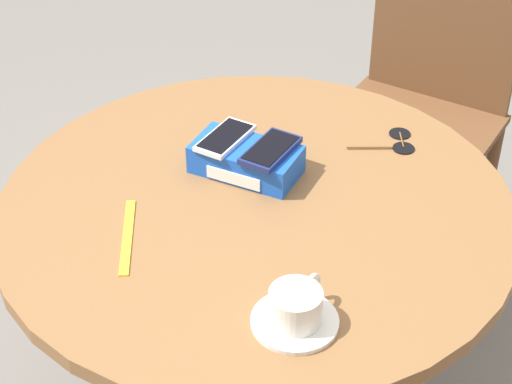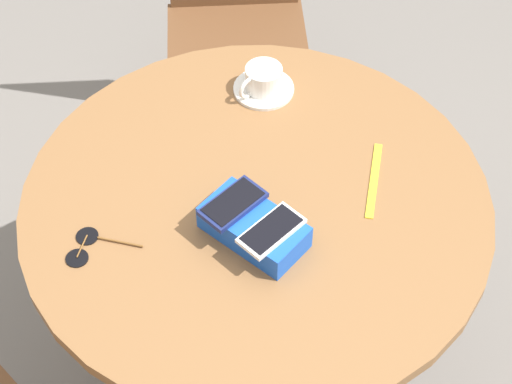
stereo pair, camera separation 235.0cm
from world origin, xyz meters
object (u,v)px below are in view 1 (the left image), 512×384
(saucer, at_px, (295,321))
(lanyard_strap, at_px, (127,236))
(sunglasses, at_px, (398,142))
(chair_far_side, at_px, (417,117))
(coffee_cup, at_px, (296,305))
(phone_box, at_px, (246,159))
(phone_navy, at_px, (270,150))
(phone_white, at_px, (225,138))
(round_table, at_px, (256,245))

(saucer, distance_m, lanyard_strap, 0.35)
(sunglasses, bearing_deg, chair_far_side, 109.65)
(saucer, bearing_deg, coffee_cup, 91.90)
(phone_box, height_order, phone_navy, phone_navy)
(phone_white, xyz_separation_m, sunglasses, (0.24, 0.26, -0.06))
(coffee_cup, xyz_separation_m, sunglasses, (-0.11, 0.54, -0.03))
(phone_box, relative_size, saucer, 1.58)
(phone_box, distance_m, coffee_cup, 0.41)
(phone_navy, xyz_separation_m, coffee_cup, (0.25, -0.29, -0.03))
(phone_navy, xyz_separation_m, lanyard_strap, (-0.10, -0.29, -0.06))
(phone_navy, distance_m, saucer, 0.39)
(saucer, bearing_deg, phone_navy, 130.22)
(phone_box, distance_m, lanyard_strap, 0.28)
(phone_box, distance_m, sunglasses, 0.32)
(round_table, height_order, sunglasses, sunglasses)
(coffee_cup, distance_m, lanyard_strap, 0.35)
(chair_far_side, bearing_deg, phone_navy, -87.29)
(coffee_cup, bearing_deg, phone_navy, 130.48)
(saucer, height_order, sunglasses, saucer)
(phone_box, bearing_deg, phone_navy, 12.43)
(phone_white, bearing_deg, sunglasses, 48.10)
(lanyard_strap, xyz_separation_m, chair_far_side, (0.06, 1.03, -0.25))
(phone_box, bearing_deg, phone_white, -176.94)
(phone_box, distance_m, phone_navy, 0.06)
(lanyard_strap, relative_size, chair_far_side, 0.23)
(phone_white, bearing_deg, phone_box, 3.06)
(round_table, bearing_deg, phone_navy, 105.33)
(phone_white, bearing_deg, phone_navy, 7.89)
(coffee_cup, bearing_deg, chair_far_side, 105.41)
(round_table, distance_m, coffee_cup, 0.35)
(phone_navy, relative_size, coffee_cup, 1.17)
(phone_box, distance_m, chair_far_side, 0.80)
(phone_white, relative_size, coffee_cup, 1.17)
(phone_box, height_order, saucer, phone_box)
(coffee_cup, bearing_deg, phone_white, 141.02)
(phone_box, height_order, coffee_cup, coffee_cup)
(round_table, xyz_separation_m, chair_far_side, (-0.06, 0.81, -0.14))
(lanyard_strap, bearing_deg, phone_navy, 70.90)
(round_table, relative_size, saucer, 6.95)
(lanyard_strap, relative_size, sunglasses, 1.52)
(round_table, xyz_separation_m, coffee_cup, (0.23, -0.22, 0.14))
(chair_far_side, bearing_deg, phone_box, -91.03)
(phone_box, relative_size, lanyard_strap, 1.06)
(phone_navy, relative_size, saucer, 0.98)
(lanyard_strap, distance_m, sunglasses, 0.59)
(phone_box, xyz_separation_m, saucer, (0.30, -0.28, -0.02))
(lanyard_strap, distance_m, chair_far_side, 1.06)
(round_table, height_order, phone_box, phone_box)
(lanyard_strap, height_order, chair_far_side, chair_far_side)
(phone_box, xyz_separation_m, chair_far_side, (0.01, 0.75, -0.27))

